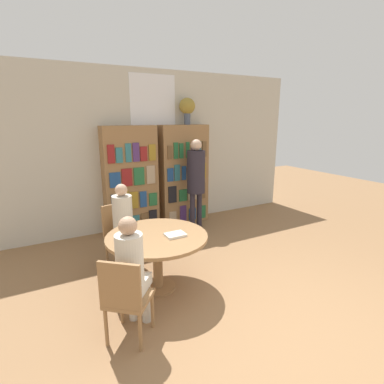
% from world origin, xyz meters
% --- Properties ---
extents(ground_plane, '(16.00, 16.00, 0.00)m').
position_xyz_m(ground_plane, '(0.00, 0.00, 0.00)').
color(ground_plane, olive).
extents(wall_back, '(6.40, 0.07, 3.00)m').
position_xyz_m(wall_back, '(0.00, 3.83, 1.51)').
color(wall_back, beige).
rests_on(wall_back, ground_plane).
extents(bookshelf_left, '(0.99, 0.34, 1.98)m').
position_xyz_m(bookshelf_left, '(-0.55, 3.64, 0.99)').
color(bookshelf_left, olive).
rests_on(bookshelf_left, ground_plane).
extents(bookshelf_right, '(0.99, 0.34, 1.98)m').
position_xyz_m(bookshelf_right, '(0.55, 3.64, 0.99)').
color(bookshelf_right, olive).
rests_on(bookshelf_right, ground_plane).
extents(flower_vase, '(0.31, 0.31, 0.51)m').
position_xyz_m(flower_vase, '(0.64, 3.64, 2.31)').
color(flower_vase, '#475166').
rests_on(flower_vase, bookshelf_right).
extents(reading_table, '(1.25, 1.25, 0.72)m').
position_xyz_m(reading_table, '(-0.90, 1.53, 0.61)').
color(reading_table, olive).
rests_on(reading_table, ground_plane).
extents(chair_near_camera, '(0.56, 0.56, 0.89)m').
position_xyz_m(chair_near_camera, '(-1.53, 0.80, 0.50)').
color(chair_near_camera, olive).
rests_on(chair_near_camera, ground_plane).
extents(chair_left_side, '(0.48, 0.48, 0.89)m').
position_xyz_m(chair_left_side, '(-1.13, 2.47, 0.50)').
color(chair_left_side, olive).
rests_on(chair_left_side, ground_plane).
extents(seated_reader_left, '(0.35, 0.41, 1.23)m').
position_xyz_m(seated_reader_left, '(-1.09, 2.29, 0.70)').
color(seated_reader_left, beige).
rests_on(seated_reader_left, ground_plane).
extents(seated_reader_right, '(0.41, 0.42, 1.24)m').
position_xyz_m(seated_reader_right, '(-1.41, 0.94, 0.70)').
color(seated_reader_right, beige).
rests_on(seated_reader_right, ground_plane).
extents(librarian_standing, '(0.34, 0.61, 1.73)m').
position_xyz_m(librarian_standing, '(0.55, 3.14, 1.07)').
color(librarian_standing, '#28232D').
rests_on(librarian_standing, ground_plane).
extents(open_book_on_table, '(0.24, 0.18, 0.03)m').
position_xyz_m(open_book_on_table, '(-0.72, 1.40, 0.74)').
color(open_book_on_table, silver).
rests_on(open_book_on_table, reading_table).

